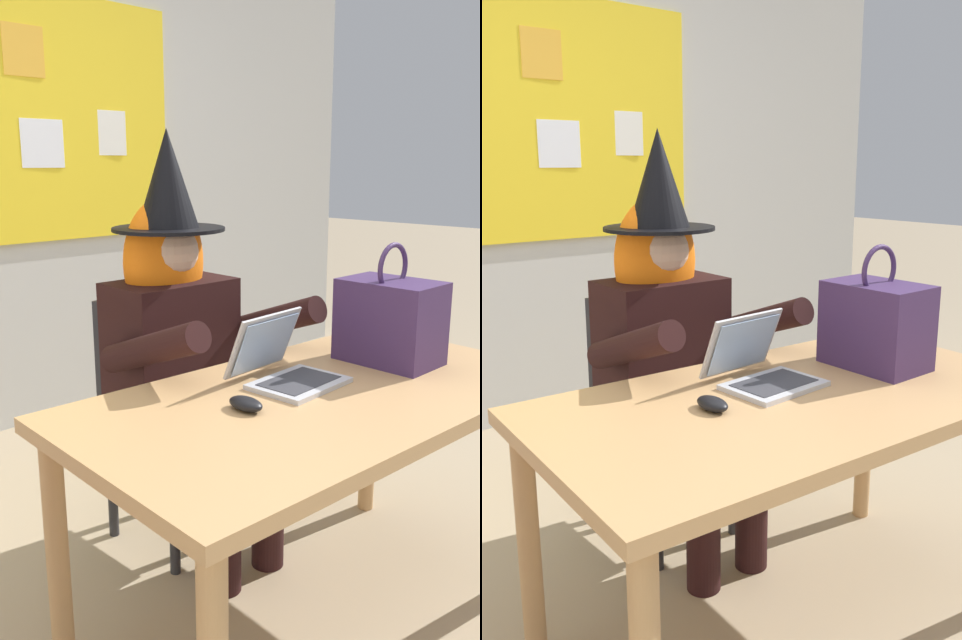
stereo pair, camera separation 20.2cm
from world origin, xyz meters
TOP-DOWN VIEW (x-y plane):
  - ground_plane at (0.00, 0.00)m, footprint 24.00×24.00m
  - desk_main at (0.10, -0.00)m, footprint 1.47×0.84m
  - chair_at_desk at (0.12, 0.74)m, footprint 0.43×0.43m
  - person_costumed at (0.12, 0.62)m, footprint 0.60×0.66m
  - laptop at (0.09, 0.12)m, footprint 0.28×0.28m
  - computer_mouse at (-0.15, 0.05)m, footprint 0.06×0.10m
  - handbag at (0.48, 0.03)m, footprint 0.20×0.30m

SIDE VIEW (x-z plane):
  - ground_plane at x=0.00m, z-range 0.00..0.00m
  - chair_at_desk at x=0.12m, z-range 0.05..0.93m
  - desk_main at x=0.10m, z-range 0.28..1.00m
  - computer_mouse at x=-0.15m, z-range 0.73..0.76m
  - laptop at x=0.09m, z-range 0.68..0.87m
  - person_costumed at x=0.12m, z-range 0.05..1.51m
  - handbag at x=0.48m, z-range 0.67..1.05m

